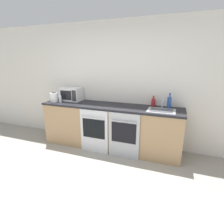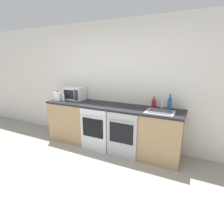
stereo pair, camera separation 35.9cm
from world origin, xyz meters
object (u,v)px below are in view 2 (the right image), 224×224
object	(u,v)px
sink	(160,112)
bottle_blue	(170,104)
bottle_red	(154,103)
kettle	(58,96)
oven_left	(93,131)
bottle_clear	(63,98)
microwave	(75,93)
oven_right	(121,136)

from	to	relation	value
sink	bottle_blue	bearing A→B (deg)	64.74
bottle_red	kettle	distance (m)	2.13
oven_left	kettle	world-z (taller)	kettle
kettle	bottle_red	bearing A→B (deg)	9.70
bottle_clear	oven_left	bearing A→B (deg)	-13.01
bottle_clear	kettle	xyz separation A→B (m)	(-0.15, -0.01, 0.02)
microwave	kettle	world-z (taller)	microwave
microwave	kettle	size ratio (longest dim) A/B	2.15
bottle_clear	bottle_red	bearing A→B (deg)	10.04
oven_right	sink	size ratio (longest dim) A/B	1.80
oven_right	bottle_clear	xyz separation A→B (m)	(-1.51, 0.21, 0.56)
kettle	bottle_blue	bearing A→B (deg)	6.97
oven_left	microwave	xyz separation A→B (m)	(-0.77, 0.46, 0.63)
bottle_blue	sink	distance (m)	0.29
bottle_red	oven_left	bearing A→B (deg)	-152.33
bottle_clear	bottle_blue	bearing A→B (deg)	7.09
oven_left	oven_right	distance (m)	0.62
bottle_blue	kettle	distance (m)	2.42
oven_left	microwave	size ratio (longest dim) A/B	1.95
oven_right	bottle_clear	size ratio (longest dim) A/B	4.30
microwave	bottle_clear	xyz separation A→B (m)	(-0.13, -0.25, -0.07)
oven_right	bottle_red	xyz separation A→B (m)	(0.44, 0.55, 0.56)
oven_right	sink	bearing A→B (deg)	21.20
bottle_clear	sink	bearing A→B (deg)	0.94
sink	bottle_red	bearing A→B (deg)	121.28
microwave	bottle_clear	size ratio (longest dim) A/B	2.21
microwave	bottle_red	distance (m)	1.83
kettle	bottle_clear	bearing A→B (deg)	5.16
kettle	sink	xyz separation A→B (m)	(2.29, 0.05, -0.09)
oven_right	bottle_clear	world-z (taller)	bottle_clear
bottle_red	bottle_clear	size ratio (longest dim) A/B	1.02
bottle_red	kettle	bearing A→B (deg)	-170.30
oven_right	bottle_blue	world-z (taller)	bottle_blue
kettle	sink	distance (m)	2.29
oven_right	bottle_red	bearing A→B (deg)	51.68
microwave	kettle	bearing A→B (deg)	-135.94
bottle_clear	sink	distance (m)	2.14
bottle_red	kettle	world-z (taller)	kettle
oven_left	microwave	world-z (taller)	microwave
kettle	sink	world-z (taller)	sink
bottle_blue	bottle_red	bearing A→B (deg)	167.93
bottle_clear	sink	world-z (taller)	sink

